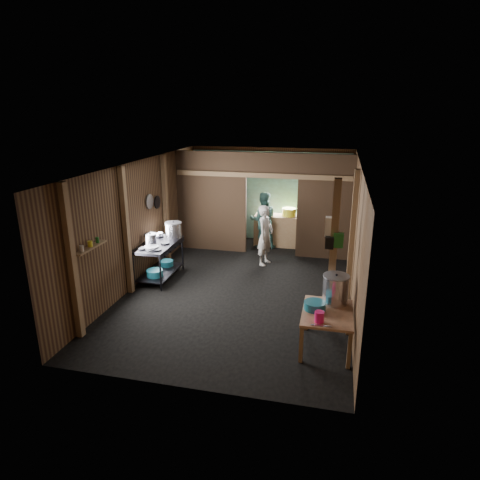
% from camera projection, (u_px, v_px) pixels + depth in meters
% --- Properties ---
extents(floor, '(4.50, 7.00, 0.00)m').
position_uv_depth(floor, '(242.00, 286.00, 9.01)').
color(floor, black).
rests_on(floor, ground).
extents(ceiling, '(4.50, 7.00, 0.00)m').
position_uv_depth(ceiling, '(242.00, 164.00, 8.22)').
color(ceiling, '#2A2A2A').
rests_on(ceiling, ground).
extents(wall_back, '(4.50, 0.00, 2.60)m').
position_uv_depth(wall_back, '(270.00, 194.00, 11.86)').
color(wall_back, brown).
rests_on(wall_back, ground).
extents(wall_front, '(4.50, 0.00, 2.60)m').
position_uv_depth(wall_front, '(181.00, 302.00, 5.37)').
color(wall_front, brown).
rests_on(wall_front, ground).
extents(wall_left, '(0.00, 7.00, 2.60)m').
position_uv_depth(wall_left, '(141.00, 221.00, 9.10)').
color(wall_left, brown).
rests_on(wall_left, ground).
extents(wall_right, '(0.00, 7.00, 2.60)m').
position_uv_depth(wall_right, '(356.00, 235.00, 8.12)').
color(wall_right, brown).
rests_on(wall_right, ground).
extents(partition_left, '(1.85, 0.10, 2.60)m').
position_uv_depth(partition_left, '(212.00, 202.00, 10.94)').
color(partition_left, '#3D2717').
rests_on(partition_left, floor).
extents(partition_right, '(1.35, 0.10, 2.60)m').
position_uv_depth(partition_right, '(325.00, 208.00, 10.31)').
color(partition_right, '#3D2717').
rests_on(partition_right, floor).
extents(partition_header, '(1.30, 0.10, 0.60)m').
position_uv_depth(partition_header, '(272.00, 165.00, 10.29)').
color(partition_header, '#3D2717').
rests_on(partition_header, wall_back).
extents(turquoise_panel, '(4.40, 0.06, 2.50)m').
position_uv_depth(turquoise_panel, '(270.00, 197.00, 11.82)').
color(turquoise_panel, '#74BDBC').
rests_on(turquoise_panel, wall_back).
extents(back_counter, '(1.20, 0.50, 0.85)m').
position_uv_depth(back_counter, '(277.00, 230.00, 11.55)').
color(back_counter, olive).
rests_on(back_counter, floor).
extents(wall_clock, '(0.20, 0.03, 0.20)m').
position_uv_depth(wall_clock, '(279.00, 174.00, 11.53)').
color(wall_clock, beige).
rests_on(wall_clock, wall_back).
extents(post_left_a, '(0.10, 0.12, 2.60)m').
position_uv_depth(post_left_a, '(72.00, 263.00, 6.68)').
color(post_left_a, olive).
rests_on(post_left_a, floor).
extents(post_left_b, '(0.10, 0.12, 2.60)m').
position_uv_depth(post_left_b, '(126.00, 232.00, 8.35)').
color(post_left_b, olive).
rests_on(post_left_b, floor).
extents(post_left_c, '(0.10, 0.12, 2.60)m').
position_uv_depth(post_left_c, '(166.00, 209.00, 10.20)').
color(post_left_c, olive).
rests_on(post_left_c, floor).
extents(post_right, '(0.10, 0.12, 2.60)m').
position_uv_depth(post_right, '(352.00, 238.00, 7.95)').
color(post_right, olive).
rests_on(post_right, floor).
extents(post_free, '(0.12, 0.12, 2.60)m').
position_uv_depth(post_free, '(333.00, 256.00, 7.00)').
color(post_free, olive).
rests_on(post_free, floor).
extents(cross_beam, '(4.40, 0.12, 0.12)m').
position_uv_depth(cross_beam, '(262.00, 175.00, 10.38)').
color(cross_beam, olive).
rests_on(cross_beam, wall_left).
extents(pan_lid_big, '(0.03, 0.34, 0.34)m').
position_uv_depth(pan_lid_big, '(150.00, 202.00, 9.36)').
color(pan_lid_big, gray).
rests_on(pan_lid_big, wall_left).
extents(pan_lid_small, '(0.03, 0.30, 0.30)m').
position_uv_depth(pan_lid_small, '(157.00, 202.00, 9.76)').
color(pan_lid_small, black).
rests_on(pan_lid_small, wall_left).
extents(wall_shelf, '(0.14, 0.80, 0.03)m').
position_uv_depth(wall_shelf, '(91.00, 248.00, 7.10)').
color(wall_shelf, olive).
rests_on(wall_shelf, wall_left).
extents(jar_white, '(0.07, 0.07, 0.10)m').
position_uv_depth(jar_white, '(82.00, 249.00, 6.85)').
color(jar_white, beige).
rests_on(jar_white, wall_shelf).
extents(jar_yellow, '(0.08, 0.08, 0.10)m').
position_uv_depth(jar_yellow, '(90.00, 244.00, 7.08)').
color(jar_yellow, yellow).
rests_on(jar_yellow, wall_shelf).
extents(jar_green, '(0.06, 0.06, 0.10)m').
position_uv_depth(jar_green, '(97.00, 240.00, 7.29)').
color(jar_green, '#1B6321').
rests_on(jar_green, wall_shelf).
extents(bag_white, '(0.22, 0.15, 0.32)m').
position_uv_depth(bag_white, '(332.00, 227.00, 6.94)').
color(bag_white, beige).
rests_on(bag_white, post_free).
extents(bag_green, '(0.16, 0.12, 0.24)m').
position_uv_depth(bag_green, '(338.00, 240.00, 6.84)').
color(bag_green, '#1B6321').
rests_on(bag_green, post_free).
extents(bag_black, '(0.14, 0.10, 0.20)m').
position_uv_depth(bag_black, '(329.00, 243.00, 6.87)').
color(bag_black, black).
rests_on(bag_black, post_free).
extents(gas_range, '(0.72, 1.39, 0.82)m').
position_uv_depth(gas_range, '(159.00, 261.00, 9.30)').
color(gas_range, black).
rests_on(gas_range, floor).
extents(prep_table, '(0.78, 1.07, 0.63)m').
position_uv_depth(prep_table, '(326.00, 330.00, 6.64)').
color(prep_table, tan).
rests_on(prep_table, floor).
extents(stove_pot_large, '(0.50, 0.50, 0.37)m').
position_uv_depth(stove_pot_large, '(174.00, 230.00, 9.54)').
color(stove_pot_large, silver).
rests_on(stove_pot_large, gas_range).
extents(stove_pot_med, '(0.28, 0.28, 0.23)m').
position_uv_depth(stove_pot_med, '(150.00, 239.00, 9.16)').
color(stove_pot_med, silver).
rests_on(stove_pot_med, gas_range).
extents(stove_saucepan, '(0.20, 0.20, 0.10)m').
position_uv_depth(stove_saucepan, '(160.00, 235.00, 9.62)').
color(stove_saucepan, silver).
rests_on(stove_saucepan, gas_range).
extents(frying_pan, '(0.48, 0.60, 0.07)m').
position_uv_depth(frying_pan, '(151.00, 247.00, 8.83)').
color(frying_pan, gray).
rests_on(frying_pan, gas_range).
extents(blue_tub_front, '(0.35, 0.35, 0.15)m').
position_uv_depth(blue_tub_front, '(155.00, 273.00, 9.10)').
color(blue_tub_front, '#1C6C80').
rests_on(blue_tub_front, gas_range).
extents(blue_tub_back, '(0.31, 0.31, 0.12)m').
position_uv_depth(blue_tub_back, '(167.00, 263.00, 9.70)').
color(blue_tub_back, '#1C6C80').
rests_on(blue_tub_back, gas_range).
extents(stock_pot, '(0.49, 0.49, 0.50)m').
position_uv_depth(stock_pot, '(336.00, 290.00, 6.77)').
color(stock_pot, silver).
rests_on(stock_pot, prep_table).
extents(wash_basin, '(0.43, 0.43, 0.13)m').
position_uv_depth(wash_basin, '(315.00, 306.00, 6.60)').
color(wash_basin, '#1C6C80').
rests_on(wash_basin, prep_table).
extents(pink_bucket, '(0.17, 0.17, 0.17)m').
position_uv_depth(pink_bucket, '(319.00, 317.00, 6.20)').
color(pink_bucket, '#E61668').
rests_on(pink_bucket, prep_table).
extents(knife, '(0.30, 0.04, 0.01)m').
position_uv_depth(knife, '(321.00, 326.00, 6.11)').
color(knife, silver).
rests_on(knife, prep_table).
extents(yellow_tub, '(0.38, 0.38, 0.21)m').
position_uv_depth(yellow_tub, '(289.00, 212.00, 11.32)').
color(yellow_tub, yellow).
rests_on(yellow_tub, back_counter).
extents(red_cup, '(0.13, 0.13, 0.16)m').
position_uv_depth(red_cup, '(263.00, 212.00, 11.49)').
color(red_cup, '#9B1200').
rests_on(red_cup, back_counter).
extents(cook, '(0.47, 0.60, 1.46)m').
position_uv_depth(cook, '(265.00, 235.00, 10.07)').
color(cook, beige).
rests_on(cook, floor).
extents(worker_back, '(0.84, 0.71, 1.52)m').
position_uv_depth(worker_back, '(263.00, 220.00, 11.28)').
color(worker_back, '#3A6B65').
rests_on(worker_back, floor).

